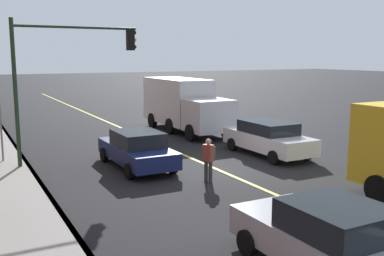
# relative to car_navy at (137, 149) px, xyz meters

# --- Properties ---
(ground) EXTENTS (200.00, 200.00, 0.00)m
(ground) POSITION_rel_car_navy_xyz_m (-1.62, -2.69, -0.76)
(ground) COLOR black
(curb_edge) EXTENTS (80.00, 0.16, 0.15)m
(curb_edge) POSITION_rel_car_navy_xyz_m (-1.62, 3.92, -0.69)
(curb_edge) COLOR slate
(curb_edge) RESTS_ON ground
(lane_stripe_center) EXTENTS (80.00, 0.16, 0.01)m
(lane_stripe_center) POSITION_rel_car_navy_xyz_m (-1.62, -2.69, -0.76)
(lane_stripe_center) COLOR #D8CC4C
(lane_stripe_center) RESTS_ON ground
(car_navy) EXTENTS (4.70, 1.98, 1.50)m
(car_navy) POSITION_rel_car_navy_xyz_m (0.00, 0.00, 0.00)
(car_navy) COLOR navy
(car_navy) RESTS_ON ground
(car_silver) EXTENTS (4.39, 2.09, 1.57)m
(car_silver) POSITION_rel_car_navy_xyz_m (-10.26, -0.26, 0.02)
(car_silver) COLOR #A8AAB2
(car_silver) RESTS_ON ground
(car_white) EXTENTS (4.78, 2.01, 1.54)m
(car_white) POSITION_rel_car_navy_xyz_m (-0.63, -6.08, 0.04)
(car_white) COLOR silver
(car_white) RESTS_ON ground
(truck_white) EXTENTS (7.58, 2.48, 3.10)m
(truck_white) POSITION_rel_car_navy_xyz_m (7.00, -5.63, 0.88)
(truck_white) COLOR silver
(truck_white) RESTS_ON ground
(pedestrian_with_backpack) EXTENTS (0.43, 0.44, 1.59)m
(pedestrian_with_backpack) POSITION_rel_car_navy_xyz_m (-3.20, -1.49, 0.15)
(pedestrian_with_backpack) COLOR #383838
(pedestrian_with_backpack) RESTS_ON ground
(traffic_light_mast) EXTENTS (0.28, 5.07, 5.89)m
(traffic_light_mast) POSITION_rel_car_navy_xyz_m (1.78, 2.32, 3.33)
(traffic_light_mast) COLOR #1E3823
(traffic_light_mast) RESTS_ON ground
(street_sign_post) EXTENTS (0.60, 0.08, 2.89)m
(street_sign_post) POSITION_rel_car_navy_xyz_m (3.13, 4.75, 0.94)
(street_sign_post) COLOR slate
(street_sign_post) RESTS_ON ground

